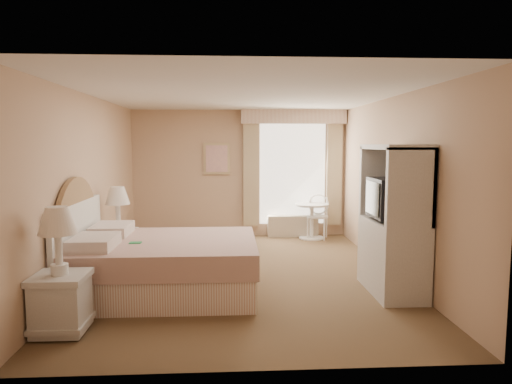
{
  "coord_description": "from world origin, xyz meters",
  "views": [
    {
      "loc": [
        -0.2,
        -6.28,
        1.84
      ],
      "look_at": [
        0.18,
        0.3,
        1.14
      ],
      "focal_mm": 32.0,
      "sensor_mm": 36.0,
      "label": 1
    }
  ],
  "objects": [
    {
      "name": "room",
      "position": [
        0.0,
        0.0,
        1.25
      ],
      "size": [
        4.21,
        5.51,
        2.51
      ],
      "color": "brown",
      "rests_on": "ground"
    },
    {
      "name": "window",
      "position": [
        1.05,
        2.65,
        1.34
      ],
      "size": [
        2.05,
        0.22,
        2.51
      ],
      "color": "white",
      "rests_on": "room"
    },
    {
      "name": "framed_art",
      "position": [
        -0.45,
        2.71,
        1.55
      ],
      "size": [
        0.52,
        0.04,
        0.62
      ],
      "color": "tan",
      "rests_on": "room"
    },
    {
      "name": "bed",
      "position": [
        -1.11,
        -0.71,
        0.37
      ],
      "size": [
        2.23,
        1.75,
        1.55
      ],
      "color": "tan",
      "rests_on": "room"
    },
    {
      "name": "nightstand_near",
      "position": [
        -1.84,
        -1.89,
        0.46
      ],
      "size": [
        0.51,
        0.51,
        1.23
      ],
      "color": "silver",
      "rests_on": "room"
    },
    {
      "name": "nightstand_far",
      "position": [
        -1.84,
        0.44,
        0.45
      ],
      "size": [
        0.49,
        0.49,
        1.2
      ],
      "color": "silver",
      "rests_on": "room"
    },
    {
      "name": "round_table",
      "position": [
        1.39,
        2.4,
        0.46
      ],
      "size": [
        0.65,
        0.65,
        0.68
      ],
      "color": "white",
      "rests_on": "room"
    },
    {
      "name": "cafe_chair",
      "position": [
        1.52,
        2.45,
        0.5
      ],
      "size": [
        0.53,
        0.53,
        0.86
      ],
      "rotation": [
        0.0,
        0.0,
        -0.35
      ],
      "color": "white",
      "rests_on": "room"
    },
    {
      "name": "armoire",
      "position": [
        1.81,
        -0.86,
        0.76
      ],
      "size": [
        0.55,
        1.1,
        1.83
      ],
      "color": "silver",
      "rests_on": "room"
    }
  ]
}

